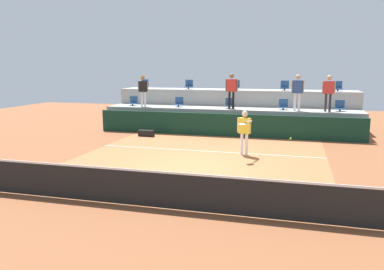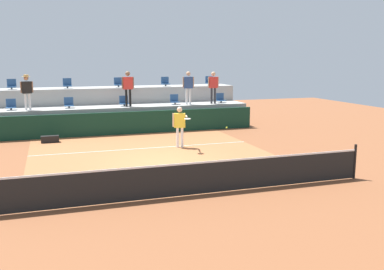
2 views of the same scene
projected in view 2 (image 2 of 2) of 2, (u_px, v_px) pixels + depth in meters
name	position (u px, v px, depth m)	size (l,w,h in m)	color
ground_plane	(159.00, 162.00, 15.34)	(40.00, 40.00, 0.00)	brown
court_inner_paint	(152.00, 156.00, 16.27)	(9.00, 10.00, 0.01)	#A36038
court_service_line	(144.00, 148.00, 17.58)	(9.00, 0.06, 0.00)	silver
tennis_net	(194.00, 177.00, 11.52)	(10.48, 0.08, 1.07)	black
sponsor_backboard	(128.00, 123.00, 20.84)	(13.00, 0.16, 1.10)	#0F3323
seating_tier_lower	(124.00, 118.00, 22.04)	(13.00, 1.80, 1.25)	#9E9E99
seating_tier_upper	(118.00, 106.00, 23.65)	(13.00, 1.80, 2.10)	#9E9E99
stadium_chair_lower_far_left	(11.00, 105.00, 20.17)	(0.44, 0.40, 0.52)	#2D2D33
stadium_chair_lower_left	(69.00, 104.00, 20.99)	(0.44, 0.40, 0.52)	#2D2D33
stadium_chair_lower_center	(124.00, 102.00, 21.84)	(0.44, 0.40, 0.52)	#2D2D33
stadium_chair_lower_right	(175.00, 100.00, 22.68)	(0.44, 0.40, 0.52)	#2D2D33
stadium_chair_lower_far_right	(221.00, 99.00, 23.50)	(0.44, 0.40, 0.52)	#2D2D33
stadium_chair_upper_far_left	(12.00, 85.00, 21.69)	(0.44, 0.40, 0.52)	#2D2D33
stadium_chair_upper_left	(67.00, 84.00, 22.53)	(0.44, 0.40, 0.52)	#2D2D33
stadium_chair_upper_center	(118.00, 83.00, 23.37)	(0.44, 0.40, 0.52)	#2D2D33
stadium_chair_upper_right	(165.00, 82.00, 24.20)	(0.44, 0.40, 0.52)	#2D2D33
stadium_chair_upper_far_right	(209.00, 81.00, 25.03)	(0.44, 0.40, 0.52)	#2D2D33
tennis_player	(180.00, 123.00, 17.61)	(0.58, 1.27, 1.70)	white
spectator_with_hat	(27.00, 89.00, 19.91)	(0.57, 0.41, 1.66)	white
spectator_in_grey	(128.00, 85.00, 21.37)	(0.61, 0.24, 1.77)	black
spectator_leaning_on_rail	(188.00, 85.00, 22.37)	(0.60, 0.27, 1.73)	white
spectator_in_white	(213.00, 84.00, 22.81)	(0.60, 0.24, 1.70)	#2D2D33
tennis_ball	(227.00, 128.00, 17.35)	(0.07, 0.07, 0.07)	#CCE033
equipment_bag	(50.00, 139.00, 18.81)	(0.76, 0.28, 0.30)	black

